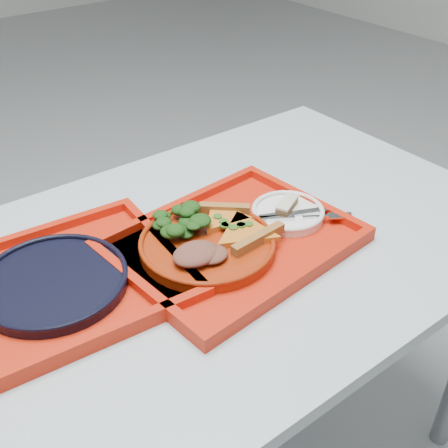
{
  "coord_description": "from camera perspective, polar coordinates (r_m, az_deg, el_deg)",
  "views": [
    {
      "loc": [
        -0.36,
        -0.72,
        1.41
      ],
      "look_at": [
        0.2,
        0.01,
        0.78
      ],
      "focal_mm": 45.0,
      "sensor_mm": 36.0,
      "label": 1
    }
  ],
  "objects": [
    {
      "name": "navy_plate",
      "position": [
        1.04,
        -16.92,
        -5.73
      ],
      "size": [
        0.26,
        0.26,
        0.02
      ],
      "primitive_type": "cylinder",
      "color": "black",
      "rests_on": "tray_far"
    },
    {
      "name": "table",
      "position": [
        1.09,
        -8.08,
        -8.35
      ],
      "size": [
        1.6,
        0.8,
        0.75
      ],
      "color": "#9AA4AD",
      "rests_on": "ground"
    },
    {
      "name": "side_plate",
      "position": [
        1.18,
        6.48,
        1.0
      ],
      "size": [
        0.15,
        0.15,
        0.01
      ],
      "primitive_type": "cylinder",
      "color": "white",
      "rests_on": "tray_main"
    },
    {
      "name": "pizza_slice_a",
      "position": [
        1.08,
        2.19,
        -0.68
      ],
      "size": [
        0.13,
        0.15,
        0.02
      ],
      "primitive_type": null,
      "rotation": [
        0.0,
        0.0,
        1.64
      ],
      "color": "gold",
      "rests_on": "dinner_plate"
    },
    {
      "name": "meat_portion",
      "position": [
        1.02,
        -2.9,
        -3.04
      ],
      "size": [
        0.09,
        0.07,
        0.03
      ],
      "primitive_type": "ellipsoid",
      "color": "brown",
      "rests_on": "dinner_plate"
    },
    {
      "name": "salad_heap",
      "position": [
        1.1,
        -4.48,
        0.65
      ],
      "size": [
        0.1,
        0.09,
        0.05
      ],
      "primitive_type": "ellipsoid",
      "color": "black",
      "rests_on": "dinner_plate"
    },
    {
      "name": "dessert_bar",
      "position": [
        1.18,
        6.41,
        1.94
      ],
      "size": [
        0.07,
        0.05,
        0.02
      ],
      "rotation": [
        0.0,
        0.0,
        0.47
      ],
      "color": "#53341B",
      "rests_on": "side_plate"
    },
    {
      "name": "pizza_slice_b",
      "position": [
        1.12,
        -0.03,
        0.74
      ],
      "size": [
        0.15,
        0.16,
        0.02
      ],
      "primitive_type": null,
      "rotation": [
        0.0,
        0.0,
        3.99
      ],
      "color": "gold",
      "rests_on": "dinner_plate"
    },
    {
      "name": "dinner_plate",
      "position": [
        1.07,
        -1.71,
        -2.25
      ],
      "size": [
        0.26,
        0.26,
        0.02
      ],
      "primitive_type": "cylinder",
      "color": "maroon",
      "rests_on": "tray_main"
    },
    {
      "name": "fork",
      "position": [
        1.15,
        7.88,
        0.73
      ],
      "size": [
        0.17,
        0.12,
        0.01
      ],
      "primitive_type": "cube",
      "rotation": [
        0.0,
        0.0,
        -0.55
      ],
      "color": "silver",
      "rests_on": "side_plate"
    },
    {
      "name": "tray_main",
      "position": [
        1.1,
        0.91,
        -2.08
      ],
      "size": [
        0.48,
        0.39,
        0.01
      ],
      "primitive_type": "cube",
      "rotation": [
        0.0,
        0.0,
        0.09
      ],
      "color": "red",
      "rests_on": "table"
    },
    {
      "name": "tray_far",
      "position": [
        1.04,
        -16.79,
        -6.32
      ],
      "size": [
        0.48,
        0.38,
        0.01
      ],
      "primitive_type": "cube",
      "rotation": [
        0.0,
        0.0,
        -0.08
      ],
      "color": "red",
      "rests_on": "table"
    },
    {
      "name": "knife",
      "position": [
        1.16,
        6.65,
        1.07
      ],
      "size": [
        0.18,
        0.09,
        0.01
      ],
      "primitive_type": "cube",
      "rotation": [
        0.0,
        0.0,
        -0.4
      ],
      "color": "silver",
      "rests_on": "side_plate"
    }
  ]
}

